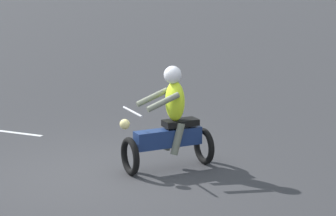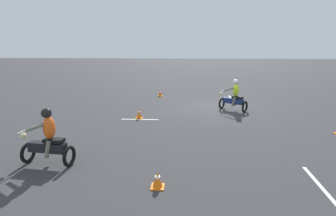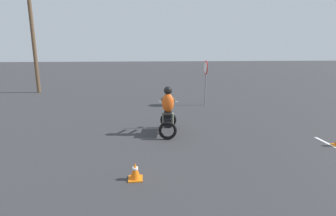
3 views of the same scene
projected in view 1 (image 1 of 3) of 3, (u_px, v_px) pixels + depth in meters
name	position (u px, v px, depth m)	size (l,w,h in m)	color
ground_plane	(102.00, 175.00, 10.14)	(120.00, 120.00, 0.00)	#333335
motorcycle_rider_foreground	(170.00, 125.00, 10.28)	(1.49, 1.30, 1.66)	black
lane_stripe_s	(13.00, 132.00, 12.63)	(0.10, 1.30, 0.01)	silver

